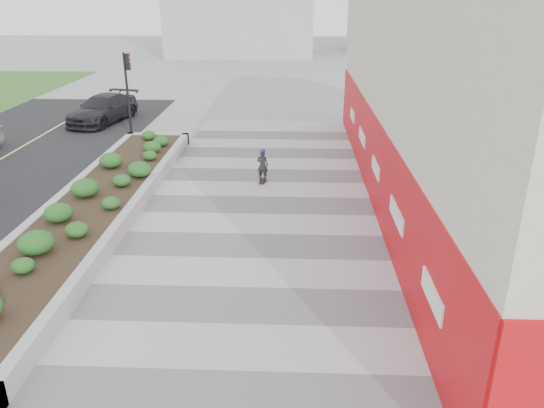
{
  "coord_description": "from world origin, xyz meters",
  "views": [
    {
      "loc": [
        1.16,
        -9.13,
        7.11
      ],
      "look_at": [
        0.54,
        5.61,
        1.1
      ],
      "focal_mm": 35.0,
      "sensor_mm": 36.0,
      "label": 1
    }
  ],
  "objects_px": {
    "traffic_signal_near": "(128,82)",
    "skateboarder": "(263,165)",
    "car_dark": "(103,109)",
    "planter": "(94,204)"
  },
  "relations": [
    {
      "from": "traffic_signal_near",
      "to": "skateboarder",
      "type": "bearing_deg",
      "value": -43.89
    },
    {
      "from": "traffic_signal_near",
      "to": "skateboarder",
      "type": "height_order",
      "value": "traffic_signal_near"
    },
    {
      "from": "planter",
      "to": "car_dark",
      "type": "height_order",
      "value": "car_dark"
    },
    {
      "from": "planter",
      "to": "skateboarder",
      "type": "distance_m",
      "value": 6.54
    },
    {
      "from": "traffic_signal_near",
      "to": "car_dark",
      "type": "distance_m",
      "value": 4.27
    },
    {
      "from": "planter",
      "to": "traffic_signal_near",
      "type": "distance_m",
      "value": 10.9
    },
    {
      "from": "car_dark",
      "to": "planter",
      "type": "bearing_deg",
      "value": -59.44
    },
    {
      "from": "traffic_signal_near",
      "to": "car_dark",
      "type": "xyz_separation_m",
      "value": [
        -2.49,
        2.84,
        -2.0
      ]
    },
    {
      "from": "car_dark",
      "to": "traffic_signal_near",
      "type": "bearing_deg",
      "value": -35.72
    },
    {
      "from": "planter",
      "to": "car_dark",
      "type": "relative_size",
      "value": 3.43
    }
  ]
}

